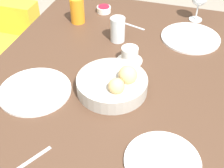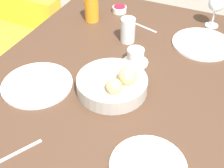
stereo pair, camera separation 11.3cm
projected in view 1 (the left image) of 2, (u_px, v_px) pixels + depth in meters
dining_table at (115, 93)px, 1.27m from camera, size 1.37×1.02×0.74m
bread_basket at (113, 84)px, 1.13m from camera, size 0.26×0.26×0.11m
plate_near_left at (162, 162)px, 0.90m from camera, size 0.22×0.22×0.01m
plate_near_right at (190, 38)px, 1.42m from camera, size 0.27×0.27×0.01m
plate_far_center at (35, 91)px, 1.14m from camera, size 0.27×0.27×0.01m
juice_glass at (77, 10)px, 1.50m from camera, size 0.07×0.07×0.13m
water_tumbler at (118, 29)px, 1.38m from camera, size 0.06×0.06×0.11m
coffee_cup at (130, 55)px, 1.27m from camera, size 0.11×0.11×0.07m
jam_bowl_berry at (104, 9)px, 1.61m from camera, size 0.07×0.07×0.03m
fork_silver at (127, 24)px, 1.52m from camera, size 0.07×0.19×0.00m
knife_silver at (22, 166)px, 0.90m from camera, size 0.18×0.11×0.00m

